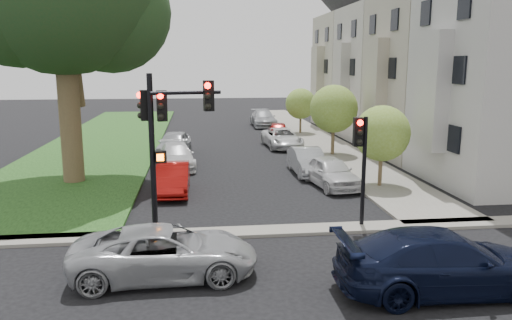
{
  "coord_description": "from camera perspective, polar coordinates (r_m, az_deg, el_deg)",
  "views": [
    {
      "loc": [
        -2.32,
        -14.36,
        5.8
      ],
      "look_at": [
        0.0,
        5.0,
        2.0
      ],
      "focal_mm": 35.0,
      "sensor_mm": 36.0,
      "label": 1
    }
  ],
  "objects": [
    {
      "name": "grass_strip",
      "position": [
        39.36,
        -16.54,
        2.19
      ],
      "size": [
        8.0,
        44.0,
        0.12
      ],
      "primitive_type": "cube",
      "color": "#153311",
      "rests_on": "ground"
    },
    {
      "name": "sidewalk_cross",
      "position": [
        17.49,
        1.18,
        -8.13
      ],
      "size": [
        60.0,
        1.0,
        0.12
      ],
      "primitive_type": "cube",
      "color": "slate",
      "rests_on": "ground"
    },
    {
      "name": "small_tree_b",
      "position": [
        31.63,
        8.87,
        5.8
      ],
      "size": [
        2.99,
        2.99,
        4.49
      ],
      "color": "brown",
      "rests_on": "ground"
    },
    {
      "name": "car_parked_0",
      "position": [
        23.93,
        8.54,
        -1.36
      ],
      "size": [
        2.27,
        4.4,
        1.43
      ],
      "primitive_type": "imported",
      "rotation": [
        0.0,
        0.0,
        0.14
      ],
      "color": "silver",
      "rests_on": "ground"
    },
    {
      "name": "car_parked_6",
      "position": [
        28.25,
        -9.09,
        0.45
      ],
      "size": [
        2.35,
        4.84,
        1.36
      ],
      "primitive_type": "imported",
      "rotation": [
        0.0,
        0.0,
        0.1
      ],
      "color": "silver",
      "rests_on": "ground"
    },
    {
      "name": "house_b",
      "position": [
        33.32,
        19.96,
        12.34
      ],
      "size": [
        7.7,
        7.55,
        15.97
      ],
      "color": "tan",
      "rests_on": "ground"
    },
    {
      "name": "car_parked_5",
      "position": [
        22.81,
        -9.48,
        -2.09
      ],
      "size": [
        1.48,
        4.15,
        1.36
      ],
      "primitive_type": "imported",
      "rotation": [
        0.0,
        0.0,
        -0.01
      ],
      "color": "maroon",
      "rests_on": "ground"
    },
    {
      "name": "car_parked_2",
      "position": [
        34.75,
        2.99,
        2.53
      ],
      "size": [
        2.55,
        4.97,
        1.34
      ],
      "primitive_type": "imported",
      "rotation": [
        0.0,
        0.0,
        0.07
      ],
      "color": "silver",
      "rests_on": "ground"
    },
    {
      "name": "traffic_signal_secondary",
      "position": [
        17.75,
        11.9,
        0.99
      ],
      "size": [
        0.51,
        0.41,
        3.98
      ],
      "color": "black",
      "rests_on": "ground"
    },
    {
      "name": "small_tree_a",
      "position": [
        23.83,
        14.2,
        2.96
      ],
      "size": [
        2.6,
        2.6,
        3.9
      ],
      "color": "brown",
      "rests_on": "ground"
    },
    {
      "name": "car_parked_4",
      "position": [
        46.28,
        0.84,
        4.77
      ],
      "size": [
        2.1,
        5.15,
        1.49
      ],
      "primitive_type": "imported",
      "rotation": [
        0.0,
        0.0,
        0.0
      ],
      "color": "#999BA0",
      "rests_on": "ground"
    },
    {
      "name": "small_tree_c",
      "position": [
        41.3,
        5.13,
        6.42
      ],
      "size": [
        2.51,
        2.51,
        3.77
      ],
      "color": "brown",
      "rests_on": "ground"
    },
    {
      "name": "car_cross_near",
      "position": [
        14.13,
        -10.35,
        -10.31
      ],
      "size": [
        5.13,
        2.48,
        1.41
      ],
      "primitive_type": "imported",
      "rotation": [
        0.0,
        0.0,
        1.6
      ],
      "color": "#999BA0",
      "rests_on": "ground"
    },
    {
      "name": "car_parked_3",
      "position": [
        38.38,
        2.56,
        3.32
      ],
      "size": [
        2.09,
        4.04,
        1.31
      ],
      "primitive_type": "imported",
      "rotation": [
        0.0,
        0.0,
        -0.14
      ],
      "color": "maroon",
      "rests_on": "ground"
    },
    {
      "name": "traffic_signal_main",
      "position": [
        16.75,
        -10.4,
        3.91
      ],
      "size": [
        2.68,
        0.74,
        5.48
      ],
      "color": "black",
      "rests_on": "ground"
    },
    {
      "name": "car_parked_1",
      "position": [
        26.47,
        5.9,
        -0.15
      ],
      "size": [
        1.5,
        4.22,
        1.39
      ],
      "primitive_type": "imported",
      "rotation": [
        0.0,
        0.0,
        0.01
      ],
      "color": "#999BA0",
      "rests_on": "ground"
    },
    {
      "name": "house_d",
      "position": [
        47.24,
        11.66,
        12.19
      ],
      "size": [
        7.7,
        7.55,
        15.97
      ],
      "color": "tan",
      "rests_on": "ground"
    },
    {
      "name": "ground",
      "position": [
        15.66,
        2.21,
        -10.73
      ],
      "size": [
        140.0,
        140.0,
        0.0
      ],
      "primitive_type": "plane",
      "color": "black",
      "rests_on": "ground"
    },
    {
      "name": "house_c",
      "position": [
        40.18,
        15.09,
        12.28
      ],
      "size": [
        7.7,
        7.55,
        15.97
      ],
      "color": "#A7A5A3",
      "rests_on": "ground"
    },
    {
      "name": "sidewalk_right",
      "position": [
        39.83,
        6.42,
        2.68
      ],
      "size": [
        3.5,
        44.0,
        0.12
      ],
      "primitive_type": "cube",
      "color": "slate",
      "rests_on": "ground"
    },
    {
      "name": "car_parked_7",
      "position": [
        32.21,
        -9.35,
        1.88
      ],
      "size": [
        2.4,
        4.66,
        1.52
      ],
      "primitive_type": "imported",
      "rotation": [
        0.0,
        0.0,
        -0.14
      ],
      "color": "#999BA0",
      "rests_on": "ground"
    },
    {
      "name": "house_a",
      "position": [
        26.81,
        27.26,
        12.26
      ],
      "size": [
        7.7,
        7.55,
        15.97
      ],
      "color": "#BCB9B1",
      "rests_on": "ground"
    },
    {
      "name": "car_cross_far",
      "position": [
        13.85,
        20.66,
        -10.84
      ],
      "size": [
        5.6,
        2.32,
        1.62
      ],
      "primitive_type": "imported",
      "rotation": [
        0.0,
        0.0,
        1.56
      ],
      "color": "black",
      "rests_on": "ground"
    }
  ]
}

